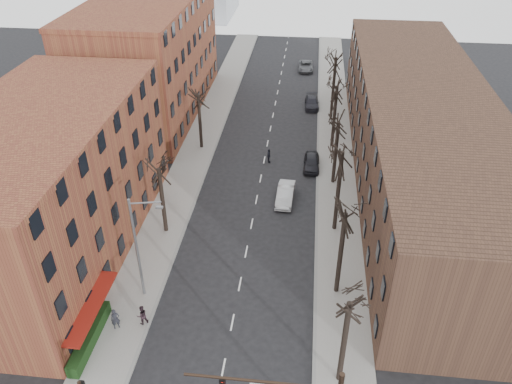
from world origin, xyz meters
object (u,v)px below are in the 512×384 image
(parked_car_mid, at_px, (312,103))
(pedestrian_a, at_px, (115,319))
(silver_sedan, at_px, (285,194))
(parked_car_near, at_px, (312,162))

(parked_car_mid, xyz_separation_m, pedestrian_a, (-13.17, -40.74, 0.35))
(silver_sedan, height_order, parked_car_mid, silver_sedan)
(parked_car_near, bearing_deg, pedestrian_a, -119.10)
(silver_sedan, relative_size, pedestrian_a, 2.66)
(pedestrian_a, bearing_deg, parked_car_mid, 41.99)
(pedestrian_a, bearing_deg, parked_car_near, 30.98)
(parked_car_mid, height_order, pedestrian_a, pedestrian_a)
(silver_sedan, distance_m, parked_car_mid, 23.17)
(silver_sedan, distance_m, pedestrian_a, 20.81)
(parked_car_near, bearing_deg, parked_car_mid, 90.77)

